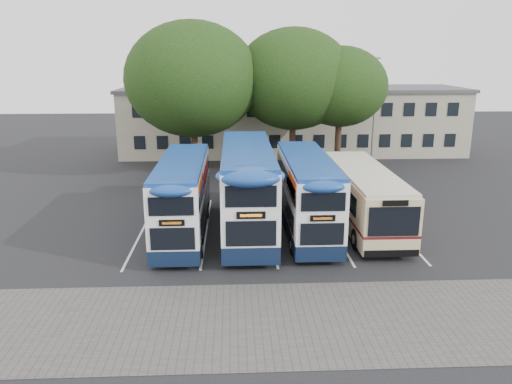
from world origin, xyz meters
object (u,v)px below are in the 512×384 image
(lamp_post, at_px, (375,107))
(bus_dd_right, at_px, (307,191))
(tree_left, at_px, (193,79))
(bus_dd_left, at_px, (183,194))
(bus_dd_mid, at_px, (247,185))
(tree_right, at_px, (340,87))
(bus_single, at_px, (363,193))
(tree_mid, at_px, (294,79))

(lamp_post, distance_m, bus_dd_right, 17.55)
(tree_left, bearing_deg, bus_dd_left, -88.59)
(lamp_post, distance_m, bus_dd_mid, 18.91)
(lamp_post, xyz_separation_m, bus_dd_right, (-7.80, -15.47, -2.82))
(tree_right, relative_size, bus_single, 0.92)
(bus_single, bearing_deg, bus_dd_mid, -174.63)
(bus_dd_left, bearing_deg, tree_mid, 62.43)
(lamp_post, bearing_deg, bus_dd_left, -132.38)
(bus_single, bearing_deg, bus_dd_left, -173.15)
(tree_right, height_order, bus_single, tree_right)
(tree_left, distance_m, tree_right, 11.39)
(lamp_post, xyz_separation_m, bus_dd_left, (-14.39, -15.76, -2.85))
(bus_dd_left, distance_m, bus_dd_right, 6.59)
(bus_dd_mid, height_order, bus_single, bus_dd_mid)
(bus_dd_right, bearing_deg, tree_right, 71.74)
(lamp_post, xyz_separation_m, tree_right, (-3.35, -1.99, 1.75))
(tree_mid, bearing_deg, bus_dd_mid, -106.40)
(tree_left, xyz_separation_m, tree_right, (11.36, 0.66, -0.63))
(bus_dd_mid, relative_size, bus_single, 1.03)
(tree_left, bearing_deg, tree_right, 3.31)
(tree_right, bearing_deg, bus_single, -95.06)
(lamp_post, xyz_separation_m, tree_left, (-14.71, -2.65, 2.38))
(tree_left, xyz_separation_m, bus_dd_mid, (3.73, -12.54, -4.92))
(lamp_post, height_order, bus_dd_right, lamp_post)
(bus_dd_mid, bearing_deg, bus_single, 5.37)
(bus_dd_left, xyz_separation_m, bus_dd_right, (6.58, 0.29, 0.03))
(lamp_post, distance_m, tree_right, 4.27)
(bus_dd_right, bearing_deg, tree_mid, 86.57)
(tree_mid, bearing_deg, bus_single, -79.13)
(bus_dd_right, height_order, bus_single, bus_dd_right)
(lamp_post, relative_size, bus_dd_left, 0.93)
(bus_dd_right, xyz_separation_m, bus_single, (3.33, 0.90, -0.44))
(tree_mid, distance_m, bus_single, 14.38)
(tree_left, height_order, bus_dd_right, tree_left)
(lamp_post, xyz_separation_m, bus_single, (-4.47, -14.57, -3.27))
(tree_left, bearing_deg, lamp_post, 10.20)
(tree_right, distance_m, bus_single, 13.59)
(lamp_post, xyz_separation_m, tree_mid, (-6.97, -1.55, 2.32))
(tree_left, distance_m, bus_dd_left, 14.12)
(lamp_post, height_order, tree_left, tree_left)
(bus_dd_mid, bearing_deg, tree_right, 59.98)
(lamp_post, relative_size, bus_dd_right, 0.92)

